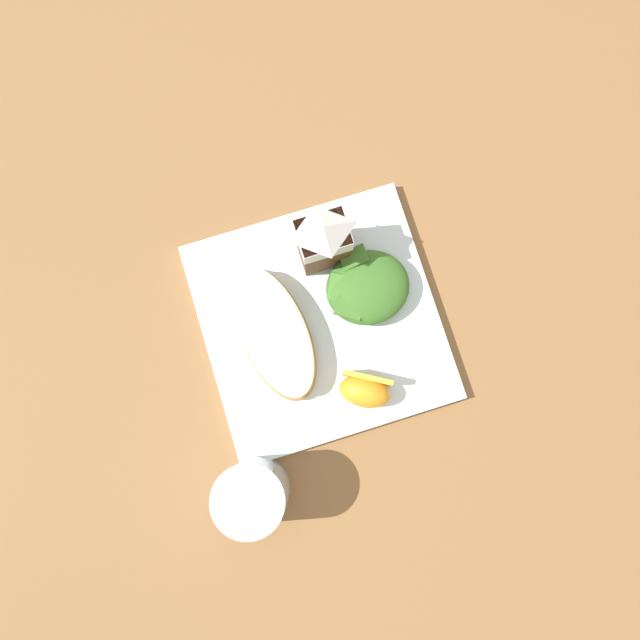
{
  "coord_description": "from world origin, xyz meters",
  "views": [
    {
      "loc": [
        -0.03,
        -0.1,
        0.73
      ],
      "look_at": [
        0.0,
        0.0,
        0.03
      ],
      "focal_mm": 33.67,
      "sensor_mm": 36.0,
      "label": 1
    }
  ],
  "objects_px": {
    "cheesy_pizza_bread": "(275,336)",
    "white_plate": "(320,322)",
    "green_salad_pile": "(367,287)",
    "drinking_clear_cup": "(253,495)",
    "orange_wedge_front": "(365,390)",
    "milk_carton": "(323,240)"
  },
  "relations": [
    {
      "from": "cheesy_pizza_bread",
      "to": "white_plate",
      "type": "bearing_deg",
      "value": 3.61
    },
    {
      "from": "green_salad_pile",
      "to": "cheesy_pizza_bread",
      "type": "bearing_deg",
      "value": -169.3
    },
    {
      "from": "green_salad_pile",
      "to": "drinking_clear_cup",
      "type": "relative_size",
      "value": 1.04
    },
    {
      "from": "drinking_clear_cup",
      "to": "orange_wedge_front",
      "type": "bearing_deg",
      "value": 25.11
    },
    {
      "from": "orange_wedge_front",
      "to": "drinking_clear_cup",
      "type": "distance_m",
      "value": 0.17
    },
    {
      "from": "orange_wedge_front",
      "to": "green_salad_pile",
      "type": "bearing_deg",
      "value": 70.79
    },
    {
      "from": "milk_carton",
      "to": "orange_wedge_front",
      "type": "relative_size",
      "value": 1.57
    },
    {
      "from": "cheesy_pizza_bread",
      "to": "orange_wedge_front",
      "type": "height_order",
      "value": "orange_wedge_front"
    },
    {
      "from": "white_plate",
      "to": "drinking_clear_cup",
      "type": "relative_size",
      "value": 2.85
    },
    {
      "from": "white_plate",
      "to": "drinking_clear_cup",
      "type": "xyz_separation_m",
      "value": [
        -0.13,
        -0.17,
        0.04
      ]
    },
    {
      "from": "white_plate",
      "to": "drinking_clear_cup",
      "type": "bearing_deg",
      "value": -127.85
    },
    {
      "from": "cheesy_pizza_bread",
      "to": "milk_carton",
      "type": "bearing_deg",
      "value": 44.72
    },
    {
      "from": "drinking_clear_cup",
      "to": "milk_carton",
      "type": "bearing_deg",
      "value": 57.37
    },
    {
      "from": "white_plate",
      "to": "orange_wedge_front",
      "type": "bearing_deg",
      "value": -75.3
    },
    {
      "from": "green_salad_pile",
      "to": "milk_carton",
      "type": "xyz_separation_m",
      "value": [
        -0.04,
        0.06,
        0.04
      ]
    },
    {
      "from": "cheesy_pizza_bread",
      "to": "green_salad_pile",
      "type": "xyz_separation_m",
      "value": [
        0.12,
        0.02,
        0.0
      ]
    },
    {
      "from": "cheesy_pizza_bread",
      "to": "orange_wedge_front",
      "type": "distance_m",
      "value": 0.12
    },
    {
      "from": "cheesy_pizza_bread",
      "to": "milk_carton",
      "type": "height_order",
      "value": "milk_carton"
    },
    {
      "from": "cheesy_pizza_bread",
      "to": "orange_wedge_front",
      "type": "xyz_separation_m",
      "value": [
        0.08,
        -0.09,
        0.0
      ]
    },
    {
      "from": "cheesy_pizza_bread",
      "to": "drinking_clear_cup",
      "type": "xyz_separation_m",
      "value": [
        -0.07,
        -0.16,
        0.01
      ]
    },
    {
      "from": "green_salad_pile",
      "to": "milk_carton",
      "type": "relative_size",
      "value": 0.92
    },
    {
      "from": "orange_wedge_front",
      "to": "drinking_clear_cup",
      "type": "height_order",
      "value": "drinking_clear_cup"
    }
  ]
}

